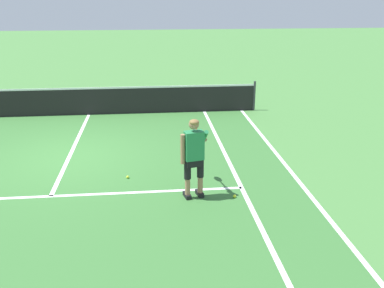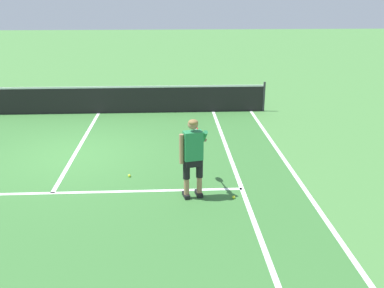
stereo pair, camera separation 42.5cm
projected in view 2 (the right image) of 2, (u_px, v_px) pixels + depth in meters
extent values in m
plane|color=#477F3D|center=(75.00, 155.00, 11.28)|extent=(80.00, 80.00, 0.00)
cube|color=#387033|center=(67.00, 168.00, 10.41)|extent=(10.98, 10.44, 0.00)
cube|color=white|center=(52.00, 193.00, 9.11)|extent=(8.23, 0.10, 0.01)
cube|color=white|center=(81.00, 143.00, 12.12)|extent=(0.10, 6.40, 0.01)
cube|color=white|center=(233.00, 165.00, 10.61)|extent=(0.10, 10.04, 0.01)
cube|color=white|center=(287.00, 164.00, 10.68)|extent=(0.10, 10.04, 0.01)
cylinder|color=#333338|center=(264.00, 97.00, 15.24)|extent=(0.08, 0.08, 1.07)
cube|color=black|center=(98.00, 101.00, 14.98)|extent=(11.84, 0.02, 0.91)
cube|color=white|center=(97.00, 87.00, 14.81)|extent=(11.84, 0.03, 0.06)
cube|color=black|center=(186.00, 195.00, 8.93)|extent=(0.17, 0.30, 0.09)
cube|color=black|center=(199.00, 194.00, 9.00)|extent=(0.17, 0.30, 0.09)
cylinder|color=#A37556|center=(187.00, 186.00, 8.81)|extent=(0.11, 0.11, 0.36)
cylinder|color=black|center=(186.00, 169.00, 8.68)|extent=(0.14, 0.14, 0.41)
cylinder|color=#A37556|center=(199.00, 185.00, 8.89)|extent=(0.11, 0.11, 0.36)
cylinder|color=black|center=(200.00, 168.00, 8.76)|extent=(0.14, 0.14, 0.41)
cube|color=black|center=(193.00, 161.00, 8.66)|extent=(0.38, 0.27, 0.20)
cube|color=#28844C|center=(193.00, 146.00, 8.55)|extent=(0.42, 0.30, 0.60)
cylinder|color=#A37556|center=(182.00, 149.00, 8.51)|extent=(0.09, 0.09, 0.62)
cylinder|color=#28844C|center=(204.00, 136.00, 8.65)|extent=(0.15, 0.28, 0.29)
cylinder|color=#A37556|center=(203.00, 139.00, 8.90)|extent=(0.14, 0.30, 0.14)
sphere|color=#A37556|center=(193.00, 124.00, 8.41)|extent=(0.21, 0.21, 0.21)
ellipsoid|color=olive|center=(193.00, 122.00, 8.37)|extent=(0.24, 0.24, 0.12)
cylinder|color=#232326|center=(201.00, 137.00, 9.11)|extent=(0.08, 0.20, 0.03)
cylinder|color=red|center=(199.00, 135.00, 9.24)|extent=(0.05, 0.10, 0.02)
torus|color=red|center=(196.00, 132.00, 9.41)|extent=(0.09, 0.29, 0.30)
cylinder|color=silver|center=(196.00, 132.00, 9.41)|extent=(0.06, 0.24, 0.25)
sphere|color=#CCE02D|center=(234.00, 197.00, 8.87)|extent=(0.07, 0.07, 0.07)
sphere|color=#CCE02D|center=(129.00, 176.00, 9.90)|extent=(0.07, 0.07, 0.07)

